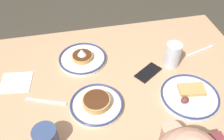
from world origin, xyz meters
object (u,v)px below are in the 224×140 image
(plate_far_companion, at_px, (97,104))
(paper_napkin, at_px, (16,82))
(drinking_glass, at_px, (172,56))
(plate_near_main, at_px, (82,58))
(plate_center_pancakes, at_px, (190,96))
(cell_phone, at_px, (148,72))
(coffee_mug, at_px, (45,138))
(fork_far, at_px, (201,50))
(fork_near, at_px, (45,101))

(plate_far_companion, height_order, paper_napkin, plate_far_companion)
(plate_far_companion, bearing_deg, drinking_glass, -155.92)
(plate_near_main, height_order, plate_far_companion, plate_near_main)
(plate_center_pancakes, relative_size, paper_napkin, 1.84)
(paper_napkin, bearing_deg, plate_center_pancakes, 161.46)
(plate_near_main, distance_m, plate_center_pancakes, 0.59)
(plate_near_main, bearing_deg, drinking_glass, 164.07)
(plate_near_main, xyz_separation_m, plate_far_companion, (-0.02, 0.33, 0.00))
(drinking_glass, bearing_deg, cell_phone, 15.50)
(plate_center_pancakes, bearing_deg, coffee_mug, 9.45)
(plate_near_main, bearing_deg, fork_far, 174.78)
(fork_far, bearing_deg, paper_napkin, 1.99)
(plate_near_main, height_order, plate_center_pancakes, plate_near_main)
(drinking_glass, relative_size, cell_phone, 0.94)
(fork_far, bearing_deg, plate_near_main, -5.22)
(plate_center_pancakes, height_order, plate_far_companion, plate_far_companion)
(drinking_glass, height_order, paper_napkin, drinking_glass)
(drinking_glass, height_order, cell_phone, drinking_glass)
(paper_napkin, xyz_separation_m, fork_near, (-0.14, 0.16, 0.00))
(fork_near, xyz_separation_m, fork_far, (-0.88, -0.19, 0.00))
(coffee_mug, relative_size, fork_near, 0.60)
(coffee_mug, relative_size, cell_phone, 0.81)
(plate_center_pancakes, distance_m, fork_near, 0.68)
(paper_napkin, bearing_deg, coffee_mug, 110.96)
(plate_near_main, relative_size, fork_far, 1.33)
(cell_phone, bearing_deg, drinking_glass, 161.74)
(plate_center_pancakes, relative_size, drinking_glass, 2.05)
(plate_near_main, distance_m, cell_phone, 0.36)
(plate_near_main, relative_size, coffee_mug, 2.24)
(plate_near_main, xyz_separation_m, coffee_mug, (0.20, 0.48, 0.03))
(coffee_mug, distance_m, fork_far, 0.97)
(paper_napkin, bearing_deg, plate_near_main, -164.41)
(coffee_mug, distance_m, cell_phone, 0.61)
(plate_near_main, xyz_separation_m, fork_near, (0.21, 0.25, -0.01))
(drinking_glass, distance_m, cell_phone, 0.15)
(plate_near_main, distance_m, fork_near, 0.33)
(drinking_glass, distance_m, fork_near, 0.68)
(paper_napkin, bearing_deg, drinking_glass, 177.56)
(coffee_mug, height_order, paper_napkin, coffee_mug)
(plate_center_pancakes, relative_size, coffee_mug, 2.38)
(plate_far_companion, height_order, coffee_mug, coffee_mug)
(drinking_glass, bearing_deg, plate_center_pancakes, 89.78)
(plate_far_companion, relative_size, drinking_glass, 1.82)
(plate_near_main, bearing_deg, fork_near, 50.73)
(coffee_mug, bearing_deg, drinking_glass, -152.40)
(plate_near_main, relative_size, plate_center_pancakes, 0.94)
(plate_near_main, xyz_separation_m, plate_center_pancakes, (-0.46, 0.37, -0.00))
(plate_center_pancakes, relative_size, plate_far_companion, 1.12)
(plate_center_pancakes, height_order, drinking_glass, drinking_glass)
(plate_far_companion, relative_size, paper_napkin, 1.64)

